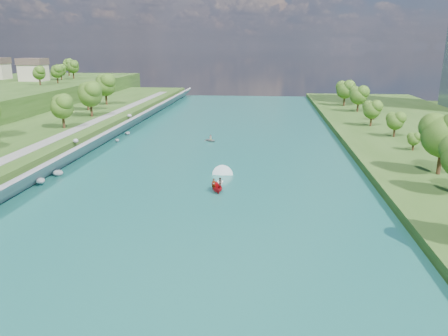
# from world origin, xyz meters

# --- Properties ---
(ground) EXTENTS (260.00, 260.00, 0.00)m
(ground) POSITION_xyz_m (0.00, 0.00, 0.00)
(ground) COLOR #2D5119
(ground) RESTS_ON ground
(river_water) EXTENTS (55.00, 240.00, 0.10)m
(river_water) POSITION_xyz_m (0.00, 20.00, 0.05)
(river_water) COLOR #175858
(river_water) RESTS_ON ground
(ridge_west) EXTENTS (60.00, 120.00, 9.00)m
(ridge_west) POSITION_xyz_m (-82.50, 95.00, 4.50)
(ridge_west) COLOR #2D5119
(ridge_west) RESTS_ON ground
(riprap_bank) EXTENTS (4.43, 236.00, 4.31)m
(riprap_bank) POSITION_xyz_m (-25.83, 18.80, 1.78)
(riprap_bank) COLOR slate
(riprap_bank) RESTS_ON ground
(riverside_path) EXTENTS (3.00, 200.00, 0.10)m
(riverside_path) POSITION_xyz_m (-32.50, 20.00, 3.55)
(riverside_path) COLOR gray
(riverside_path) RESTS_ON berm_west
(ridge_houses) EXTENTS (29.50, 29.50, 8.40)m
(ridge_houses) POSITION_xyz_m (-88.67, 100.00, 13.31)
(ridge_houses) COLOR beige
(ridge_houses) RESTS_ON ridge_west
(trees_east) EXTENTS (15.68, 147.33, 11.96)m
(trees_east) POSITION_xyz_m (37.26, 21.84, 6.65)
(trees_east) COLOR #2C5316
(trees_east) RESTS_ON berm_east
(trees_ridge) EXTENTS (22.43, 69.61, 10.21)m
(trees_ridge) POSITION_xyz_m (-73.15, 97.08, 13.36)
(trees_ridge) COLOR #2C5316
(trees_ridge) RESTS_ON ridge_west
(motorboat) EXTENTS (3.60, 18.68, 2.16)m
(motorboat) POSITION_xyz_m (2.95, 6.60, 0.69)
(motorboat) COLOR #B00E15
(motorboat) RESTS_ON river_water
(raft) EXTENTS (3.79, 3.81, 1.51)m
(raft) POSITION_xyz_m (-2.72, 40.99, 0.46)
(raft) COLOR gray
(raft) RESTS_ON river_water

